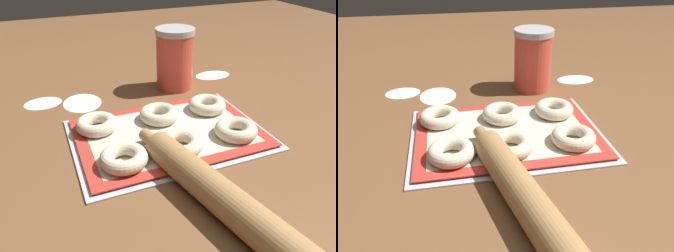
% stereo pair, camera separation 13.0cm
% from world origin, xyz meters
% --- Properties ---
extents(ground_plane, '(2.80, 2.80, 0.00)m').
position_xyz_m(ground_plane, '(0.00, 0.00, 0.00)').
color(ground_plane, brown).
extents(baking_tray, '(0.42, 0.31, 0.01)m').
position_xyz_m(baking_tray, '(-0.00, 0.00, 0.00)').
color(baking_tray, silver).
rests_on(baking_tray, ground_plane).
extents(baking_mat, '(0.40, 0.28, 0.00)m').
position_xyz_m(baking_mat, '(-0.00, 0.00, 0.01)').
color(baking_mat, red).
rests_on(baking_mat, baking_tray).
extents(bagel_front_left, '(0.09, 0.09, 0.03)m').
position_xyz_m(bagel_front_left, '(-0.13, -0.08, 0.03)').
color(bagel_front_left, beige).
rests_on(bagel_front_left, baking_mat).
extents(bagel_front_center, '(0.09, 0.09, 0.03)m').
position_xyz_m(bagel_front_center, '(-0.01, -0.08, 0.03)').
color(bagel_front_center, beige).
rests_on(bagel_front_center, baking_mat).
extents(bagel_front_right, '(0.09, 0.09, 0.03)m').
position_xyz_m(bagel_front_right, '(0.13, -0.07, 0.03)').
color(bagel_front_right, beige).
rests_on(bagel_front_right, baking_mat).
extents(bagel_back_left, '(0.09, 0.09, 0.03)m').
position_xyz_m(bagel_back_left, '(-0.15, 0.07, 0.03)').
color(bagel_back_left, beige).
rests_on(bagel_back_left, baking_mat).
extents(bagel_back_center, '(0.09, 0.09, 0.03)m').
position_xyz_m(bagel_back_center, '(-0.00, 0.06, 0.03)').
color(bagel_back_center, beige).
rests_on(bagel_back_center, baking_mat).
extents(bagel_back_right, '(0.09, 0.09, 0.03)m').
position_xyz_m(bagel_back_right, '(0.13, 0.06, 0.03)').
color(bagel_back_right, beige).
rests_on(bagel_back_right, baking_mat).
extents(flour_canister, '(0.11, 0.11, 0.17)m').
position_xyz_m(flour_canister, '(0.12, 0.25, 0.09)').
color(flour_canister, '#DB4C3D').
rests_on(flour_canister, ground_plane).
extents(rolling_pin, '(0.14, 0.46, 0.06)m').
position_xyz_m(rolling_pin, '(-0.01, -0.24, 0.03)').
color(rolling_pin, '#AD7F4C').
rests_on(rolling_pin, ground_plane).
extents(flour_patch_near, '(0.10, 0.08, 0.00)m').
position_xyz_m(flour_patch_near, '(-0.25, 0.28, 0.00)').
color(flour_patch_near, white).
rests_on(flour_patch_near, ground_plane).
extents(flour_patch_far, '(0.12, 0.07, 0.00)m').
position_xyz_m(flour_patch_far, '(0.27, 0.29, 0.00)').
color(flour_patch_far, white).
rests_on(flour_patch_far, ground_plane).
extents(flour_patch_side, '(0.10, 0.12, 0.00)m').
position_xyz_m(flour_patch_side, '(-0.15, 0.24, 0.00)').
color(flour_patch_side, white).
rests_on(flour_patch_side, ground_plane).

